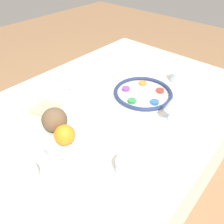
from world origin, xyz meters
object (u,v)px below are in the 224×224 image
Objects in this scene: cup_near at (126,166)px; cup_mid at (177,77)px; coconut at (55,120)px; seder_plate at (143,93)px; cup_far at (28,176)px; orange_fruit at (65,135)px; napkin_roll at (79,80)px; bread_plate at (46,109)px; fruit_stand at (69,135)px; wine_glass at (172,105)px.

cup_mid is (-0.71, -0.18, 0.00)m from cup_near.
seder_plate is at bearing 176.23° from coconut.
seder_plate is 0.72m from cup_far.
napkin_roll is (-0.41, -0.41, -0.12)m from orange_fruit.
coconut is at bearing -103.22° from orange_fruit.
coconut is at bearing 66.84° from bread_plate.
cup_mid is at bearing 176.78° from cup_far.
seder_plate is at bearing -14.13° from cup_mid.
bread_plate is (-0.13, -0.33, -0.14)m from orange_fruit.
orange_fruit is at bearing -61.46° from cup_near.
cup_mid is at bearing 178.66° from orange_fruit.
seder_plate is at bearing -179.16° from cup_far.
cup_near is (0.31, 0.60, 0.01)m from napkin_roll.
coconut is at bearing -3.77° from seder_plate.
fruit_stand is at bearing -134.95° from orange_fruit.
orange_fruit is at bearing 69.18° from bread_plate.
orange_fruit is 0.96× the size of cup_mid.
cup_near is at bearing 63.08° from napkin_roll.
cup_mid reaches higher than seder_plate.
bread_plate is 0.53m from cup_near.
coconut is at bearing -7.19° from cup_mid.
fruit_stand is 0.52m from napkin_roll.
wine_glass reaches higher than seder_plate.
napkin_roll is at bearing -67.74° from seder_plate.
cup_far is (0.57, 0.37, 0.01)m from napkin_roll.
wine_glass is 0.66m from cup_far.
wine_glass is at bearing -175.39° from cup_near.
fruit_stand is 2.36× the size of coconut.
cup_far is at bearing -41.59° from cup_near.
coconut reaches higher than cup_near.
wine_glass is 0.50m from orange_fruit.
cup_near is 0.35m from cup_far.
orange_fruit reaches higher than napkin_roll.
wine_glass is 0.74× the size of bread_plate.
wine_glass is 1.41× the size of coconut.
cup_near reaches higher than bread_plate.
orange_fruit is at bearing 45.05° from fruit_stand.
coconut is (-0.02, -0.08, 0.01)m from orange_fruit.
cup_near is at bearing 138.41° from cup_far.
seder_plate is 0.52m from bread_plate.
fruit_stand is 2.89× the size of cup_mid.
seder_plate is 1.42× the size of fruit_stand.
bread_plate is at bearing -26.82° from cup_mid.
cup_far is at bearing 0.84° from seder_plate.
bread_plate is (0.34, -0.50, -0.09)m from wine_glass.
wine_glass is at bearing 151.01° from coconut.
cup_mid is at bearing -157.03° from wine_glass.
cup_near is (-0.11, 0.20, -0.11)m from orange_fruit.
bread_plate is at bearing 14.43° from napkin_roll.
fruit_stand is at bearing -74.83° from cup_near.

